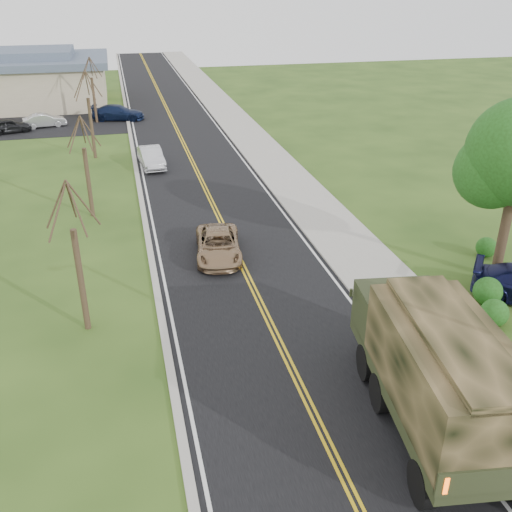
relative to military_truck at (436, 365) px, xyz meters
name	(u,v)px	position (x,y,z in m)	size (l,w,h in m)	color
ground	(354,498)	(-3.17, -2.00, -2.27)	(160.00, 160.00, 0.00)	#294517
road	(179,133)	(-3.17, 38.00, -2.27)	(8.00, 120.00, 0.01)	black
curb_right	(225,130)	(0.98, 38.00, -2.21)	(0.30, 120.00, 0.12)	#9E998E
sidewalk_right	(244,129)	(2.73, 38.00, -2.22)	(3.20, 120.00, 0.10)	#9E998E
curb_left	(130,136)	(-7.32, 38.00, -2.22)	(0.30, 120.00, 0.10)	#9E998E
bare_tree_a	(79,268)	(-10.17, 8.00, 0.35)	(1.93, 2.26, 6.08)	#38281C
bare_tree_b	(87,174)	(-10.17, 20.00, 0.20)	(1.83, 2.14, 5.73)	#38281C
bare_tree_c	(91,121)	(-10.17, 32.00, 0.50)	(2.04, 2.39, 6.42)	#38281C
bare_tree_d	(94,95)	(-10.17, 44.00, 0.28)	(1.88, 2.20, 5.91)	#38281C
commercial_building	(6,80)	(-19.15, 53.98, 0.42)	(25.50, 21.50, 5.65)	tan
military_truck	(436,365)	(0.00, 0.00, 0.00)	(3.77, 8.23, 3.96)	black
suv_champagne	(218,245)	(-4.09, 13.03, -1.64)	(2.11, 4.57, 1.27)	#967654
sedan_silver	(151,157)	(-6.17, 28.67, -1.57)	(1.48, 4.24, 1.40)	silver
lot_car_dark	(9,126)	(-17.52, 41.63, -1.66)	(1.45, 3.61, 1.23)	black
lot_car_silver	(45,120)	(-14.72, 43.19, -1.66)	(1.30, 3.71, 1.22)	silver
lot_car_navy	(118,113)	(-8.17, 44.53, -1.56)	(1.99, 4.89, 1.42)	#0F1A39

